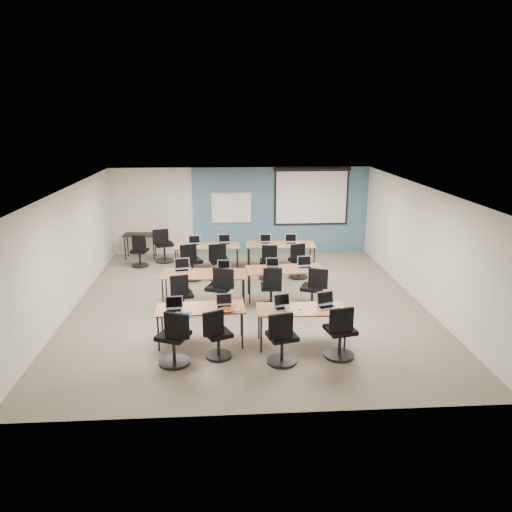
{
  "coord_description": "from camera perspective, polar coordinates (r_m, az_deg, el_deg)",
  "views": [
    {
      "loc": [
        -0.55,
        -10.91,
        4.23
      ],
      "look_at": [
        0.2,
        0.4,
        1.03
      ],
      "focal_mm": 35.0,
      "sensor_mm": 36.0,
      "label": 1
    }
  ],
  "objects": [
    {
      "name": "laptop_5",
      "position": [
        11.68,
        -3.69,
        -1.38
      ],
      "size": [
        0.3,
        0.26,
        0.23
      ],
      "rotation": [
        0.0,
        0.0,
        -0.03
      ],
      "color": "#A1A1AC",
      "rests_on": "training_table_mid_left"
    },
    {
      "name": "spare_chair_a",
      "position": [
        15.05,
        -10.52,
        0.89
      ],
      "size": [
        0.57,
        0.56,
        1.04
      ],
      "rotation": [
        0.0,
        0.0,
        0.29
      ],
      "color": "black",
      "rests_on": "floor"
    },
    {
      "name": "mouse_1",
      "position": [
        9.33,
        -2.08,
        -6.18
      ],
      "size": [
        0.08,
        0.11,
        0.04
      ],
      "primitive_type": "ellipsoid",
      "rotation": [
        0.0,
        0.0,
        -0.19
      ],
      "color": "white",
      "rests_on": "training_table_front_left"
    },
    {
      "name": "mouse_7",
      "position": [
        11.82,
        7.54,
        -1.52
      ],
      "size": [
        0.07,
        0.11,
        0.04
      ],
      "primitive_type": "ellipsoid",
      "rotation": [
        0.0,
        0.0,
        0.09
      ],
      "color": "white",
      "rests_on": "training_table_mid_right"
    },
    {
      "name": "task_chair_0",
      "position": [
        8.9,
        -9.3,
        -9.71
      ],
      "size": [
        0.6,
        0.56,
        1.04
      ],
      "rotation": [
        0.0,
        0.0,
        -0.4
      ],
      "color": "black",
      "rests_on": "floor"
    },
    {
      "name": "laptop_4",
      "position": [
        11.79,
        -8.47,
        -1.33
      ],
      "size": [
        0.36,
        0.31,
        0.27
      ],
      "rotation": [
        0.0,
        0.0,
        0.22
      ],
      "color": "silver",
      "rests_on": "training_table_mid_left"
    },
    {
      "name": "task_chair_5",
      "position": [
        11.1,
        -4.07,
        -4.23
      ],
      "size": [
        0.61,
        0.58,
        1.05
      ],
      "rotation": [
        0.0,
        0.0,
        -0.39
      ],
      "color": "black",
      "rests_on": "floor"
    },
    {
      "name": "laptop_9",
      "position": [
        14.1,
        -3.64,
        1.65
      ],
      "size": [
        0.35,
        0.29,
        0.26
      ],
      "rotation": [
        0.0,
        0.0,
        0.11
      ],
      "color": "silver",
      "rests_on": "training_table_back_left"
    },
    {
      "name": "training_table_mid_left",
      "position": [
        11.54,
        -6.0,
        -2.17
      ],
      "size": [
        1.94,
        0.81,
        0.73
      ],
      "rotation": [
        0.0,
        0.0,
        -0.07
      ],
      "color": "#A67540",
      "rests_on": "floor"
    },
    {
      "name": "projector_screen",
      "position": [
        15.73,
        6.36,
        7.12
      ],
      "size": [
        2.4,
        0.1,
        1.82
      ],
      "color": "black",
      "rests_on": "wall_back"
    },
    {
      "name": "mouse_9",
      "position": [
        13.85,
        -2.92,
        1.17
      ],
      "size": [
        0.08,
        0.11,
        0.03
      ],
      "primitive_type": "ellipsoid",
      "rotation": [
        0.0,
        0.0,
        -0.18
      ],
      "color": "white",
      "rests_on": "training_table_back_left"
    },
    {
      "name": "laptop_0",
      "position": [
        9.44,
        -9.37,
        -5.82
      ],
      "size": [
        0.33,
        0.28,
        0.25
      ],
      "rotation": [
        0.0,
        0.0,
        0.12
      ],
      "color": "silver",
      "rests_on": "training_table_front_left"
    },
    {
      "name": "floor",
      "position": [
        11.71,
        -0.86,
        -5.4
      ],
      "size": [
        8.0,
        9.0,
        0.02
      ],
      "primitive_type": "cube",
      "color": "#6B6354",
      "rests_on": "ground"
    },
    {
      "name": "coffee_cup",
      "position": [
        9.32,
        3.53,
        -6.0
      ],
      "size": [
        0.09,
        0.09,
        0.07
      ],
      "primitive_type": "imported",
      "rotation": [
        0.0,
        0.0,
        -0.25
      ],
      "color": "silver",
      "rests_on": "snack_plate"
    },
    {
      "name": "mouse_3",
      "position": [
        9.55,
        9.85,
        -5.89
      ],
      "size": [
        0.08,
        0.11,
        0.03
      ],
      "primitive_type": "ellipsoid",
      "rotation": [
        0.0,
        0.0,
        -0.26
      ],
      "color": "white",
      "rests_on": "training_table_front_right"
    },
    {
      "name": "training_table_front_right",
      "position": [
        9.48,
        5.21,
        -6.28
      ],
      "size": [
        1.68,
        0.7,
        0.73
      ],
      "rotation": [
        0.0,
        0.0,
        -0.03
      ],
      "color": "brown",
      "rests_on": "floor"
    },
    {
      "name": "training_table_front_left",
      "position": [
        9.54,
        -6.34,
        -6.16
      ],
      "size": [
        1.67,
        0.7,
        0.73
      ],
      "rotation": [
        0.0,
        0.0,
        0.05
      ],
      "color": "olive",
      "rests_on": "floor"
    },
    {
      "name": "task_chair_4",
      "position": [
        10.99,
        -8.44,
        -4.81
      ],
      "size": [
        0.48,
        0.48,
        0.97
      ],
      "rotation": [
        0.0,
        0.0,
        0.24
      ],
      "color": "black",
      "rests_on": "floor"
    },
    {
      "name": "mouse_6",
      "position": [
        11.55,
        2.45,
        -1.82
      ],
      "size": [
        0.07,
        0.09,
        0.03
      ],
      "primitive_type": "ellipsoid",
      "rotation": [
        0.0,
        0.0,
        0.12
      ],
      "color": "white",
      "rests_on": "training_table_mid_right"
    },
    {
      "name": "mouse_0",
      "position": [
        9.37,
        -7.84,
        -6.23
      ],
      "size": [
        0.07,
        0.11,
        0.04
      ],
      "primitive_type": "ellipsoid",
      "rotation": [
        0.0,
        0.0,
        0.07
      ],
      "color": "white",
      "rests_on": "training_table_front_left"
    },
    {
      "name": "laptop_6",
      "position": [
        11.84,
        1.94,
        -1.13
      ],
      "size": [
        0.31,
        0.26,
        0.24
      ],
      "rotation": [
        0.0,
        0.0,
        -0.06
      ],
      "color": "silver",
      "rests_on": "training_table_mid_right"
    },
    {
      "name": "training_table_mid_right",
      "position": [
        11.85,
        3.31,
        -1.65
      ],
      "size": [
        1.83,
        0.76,
        0.73
      ],
      "rotation": [
        0.0,
        0.0,
        0.05
      ],
      "color": "#9C6935",
      "rests_on": "floor"
    },
    {
      "name": "laptop_11",
      "position": [
        14.18,
        4.03,
        1.72
      ],
      "size": [
        0.34,
        0.29,
        0.26
      ],
      "rotation": [
        0.0,
        0.0,
        -0.03
      ],
      "color": "#BABABA",
      "rests_on": "training_table_back_right"
    },
    {
      "name": "mouse_4",
      "position": [
        11.6,
        -7.24,
        -1.85
      ],
      "size": [
        0.08,
        0.11,
        0.04
      ],
      "primitive_type": "ellipsoid",
      "rotation": [
        0.0,
        0.0,
        -0.13
      ],
      "color": "white",
      "rests_on": "training_table_mid_left"
    },
    {
      "name": "task_chair_1",
      "position": [
        9.05,
        -4.46,
        -9.35
      ],
      "size": [
        0.51,
        0.47,
        0.96
      ],
      "rotation": [
        0.0,
        0.0,
        0.43
      ],
      "color": "black",
      "rests_on": "floor"
    },
    {
      "name": "task_chair_7",
      "position": [
        11.25,
        6.59,
        -4.13
      ],
      "size": [
        0.56,
        0.53,
        1.01
      ],
      "rotation": [
        0.0,
        0.0,
        -0.4
      ],
      "color": "black",
      "rests_on": "floor"
    },
    {
      "name": "task_chair_8",
      "position": [
        13.31,
        -7.4,
        -0.99
      ],
      "size": [
        0.56,
        0.53,
        1.01
      ],
      "rotation": [
        0.0,
        0.0,
        0.35
      ],
      "color": "black",
      "rests_on": "floor"
    },
    {
      "name": "laptop_10",
      "position": [
        14.15,
        1.12,
        1.72
      ],
      "size": [
        0.32,
        0.28,
        0.25
      ],
      "rotation": [
        0.0,
        0.0,
        -0.02
      ],
      "color": "silver",
      "rests_on": "training_table_back_right"
    },
    {
      "name": "laptop_3",
      "position": [
        9.59,
        8.02,
        -5.37
      ],
      "size": [
        0.36,
        0.3,
        0.27
      ],
      "rotation": [
        0.0,
        0.0,
        0.31
      ],
      "color": "#A9A9B3",
      "rests_on": "training_table_front_right"
    },
    {
      "name": "snack_plate",
      "position": [
        9.38,
        3.71,
        -6.12
      ],
      "size": [
        0.2,
        0.2,
        0.01
      ],
      "primitive_type": "cylinder",
      "rotation": [
        0.0,
        0.0,
        0.04
      ],
      "color": "white",
      "rests_on": "training_table_front_right"
    },
    {
      "name": "wall_front",
      "position": [
        7.05,
        1.01,
        -8.36
      ],
      "size": [
        8.0,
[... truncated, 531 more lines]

